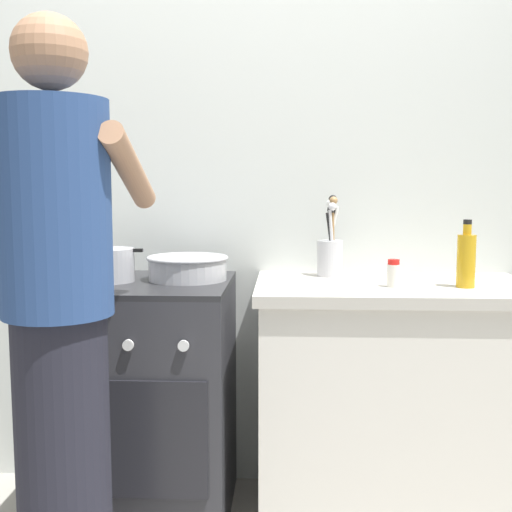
{
  "coord_description": "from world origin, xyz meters",
  "views": [
    {
      "loc": [
        0.16,
        -2.12,
        1.25
      ],
      "look_at": [
        0.05,
        0.12,
        1.0
      ],
      "focal_mm": 44.19,
      "sensor_mm": 36.0,
      "label": 1
    }
  ],
  "objects_px": {
    "oil_bottle": "(466,259)",
    "stove_range": "(150,400)",
    "person": "(60,329)",
    "utensil_crock": "(330,251)",
    "mixing_bowl": "(188,267)",
    "pot": "(110,265)",
    "spice_bottle": "(393,274)"
  },
  "relations": [
    {
      "from": "stove_range",
      "to": "spice_bottle",
      "type": "relative_size",
      "value": 9.27
    },
    {
      "from": "utensil_crock",
      "to": "oil_bottle",
      "type": "relative_size",
      "value": 1.34
    },
    {
      "from": "stove_range",
      "to": "person",
      "type": "xyz_separation_m",
      "value": [
        -0.11,
        -0.6,
        0.41
      ]
    },
    {
      "from": "stove_range",
      "to": "mixing_bowl",
      "type": "height_order",
      "value": "mixing_bowl"
    },
    {
      "from": "utensil_crock",
      "to": "oil_bottle",
      "type": "bearing_deg",
      "value": -28.81
    },
    {
      "from": "utensil_crock",
      "to": "oil_bottle",
      "type": "height_order",
      "value": "utensil_crock"
    },
    {
      "from": "mixing_bowl",
      "to": "oil_bottle",
      "type": "bearing_deg",
      "value": -7.15
    },
    {
      "from": "mixing_bowl",
      "to": "spice_bottle",
      "type": "relative_size",
      "value": 3.14
    },
    {
      "from": "mixing_bowl",
      "to": "spice_bottle",
      "type": "xyz_separation_m",
      "value": [
        0.74,
        -0.13,
        -0.0
      ]
    },
    {
      "from": "utensil_crock",
      "to": "pot",
      "type": "bearing_deg",
      "value": -167.89
    },
    {
      "from": "mixing_bowl",
      "to": "oil_bottle",
      "type": "xyz_separation_m",
      "value": [
        0.99,
        -0.12,
        0.05
      ]
    },
    {
      "from": "mixing_bowl",
      "to": "utensil_crock",
      "type": "distance_m",
      "value": 0.56
    },
    {
      "from": "utensil_crock",
      "to": "person",
      "type": "distance_m",
      "value": 1.11
    },
    {
      "from": "spice_bottle",
      "to": "person",
      "type": "height_order",
      "value": "person"
    },
    {
      "from": "oil_bottle",
      "to": "spice_bottle",
      "type": "bearing_deg",
      "value": -178.69
    },
    {
      "from": "utensil_crock",
      "to": "oil_bottle",
      "type": "distance_m",
      "value": 0.52
    },
    {
      "from": "oil_bottle",
      "to": "pot",
      "type": "bearing_deg",
      "value": 176.72
    },
    {
      "from": "mixing_bowl",
      "to": "person",
      "type": "bearing_deg",
      "value": -111.38
    },
    {
      "from": "spice_bottle",
      "to": "person",
      "type": "xyz_separation_m",
      "value": [
        -1.0,
        -0.52,
        -0.09
      ]
    },
    {
      "from": "stove_range",
      "to": "mixing_bowl",
      "type": "bearing_deg",
      "value": 18.32
    },
    {
      "from": "person",
      "to": "stove_range",
      "type": "bearing_deg",
      "value": 79.31
    },
    {
      "from": "pot",
      "to": "oil_bottle",
      "type": "relative_size",
      "value": 1.05
    },
    {
      "from": "mixing_bowl",
      "to": "spice_bottle",
      "type": "bearing_deg",
      "value": -9.94
    },
    {
      "from": "pot",
      "to": "utensil_crock",
      "type": "xyz_separation_m",
      "value": [
        0.82,
        0.18,
        0.04
      ]
    },
    {
      "from": "oil_bottle",
      "to": "stove_range",
      "type": "bearing_deg",
      "value": 176.06
    },
    {
      "from": "stove_range",
      "to": "utensil_crock",
      "type": "xyz_separation_m",
      "value": [
        0.68,
        0.17,
        0.55
      ]
    },
    {
      "from": "spice_bottle",
      "to": "person",
      "type": "distance_m",
      "value": 1.13
    },
    {
      "from": "mixing_bowl",
      "to": "pot",
      "type": "bearing_deg",
      "value": -169.59
    },
    {
      "from": "pot",
      "to": "mixing_bowl",
      "type": "height_order",
      "value": "pot"
    },
    {
      "from": "mixing_bowl",
      "to": "person",
      "type": "relative_size",
      "value": 0.18
    },
    {
      "from": "stove_range",
      "to": "utensil_crock",
      "type": "height_order",
      "value": "utensil_crock"
    },
    {
      "from": "pot",
      "to": "mixing_bowl",
      "type": "relative_size",
      "value": 0.81
    }
  ]
}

